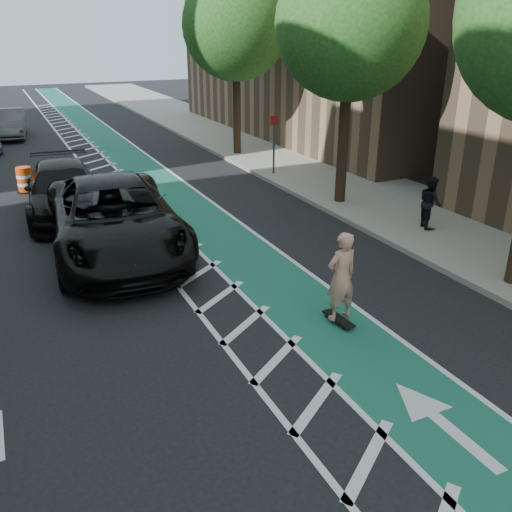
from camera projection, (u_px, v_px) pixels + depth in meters
ground at (200, 380)px, 9.39m from camera, size 120.00×120.00×0.00m
bike_lane at (183, 204)px, 18.90m from camera, size 2.00×90.00×0.01m
buffer_strip at (140, 209)px, 18.31m from camera, size 1.40×90.00×0.01m
sidewalk_right at (339, 181)px, 21.46m from camera, size 5.00×90.00×0.15m
curb_right at (285, 188)px, 20.48m from camera, size 0.12×90.00×0.16m
tree_r_c at (343, 25)px, 16.96m from camera, size 4.20×4.20×7.90m
tree_r_d at (239, 26)px, 23.62m from camera, size 4.20×4.20×7.90m
sign_post at (274, 144)px, 21.88m from camera, size 0.35×0.08×2.47m
skateboard at (339, 319)px, 11.19m from camera, size 0.29×0.86×0.11m
skateboarder at (341, 277)px, 10.82m from camera, size 0.71×0.49×1.89m
suv_near at (115, 218)px, 14.44m from camera, size 3.74×7.23×1.95m
suv_far at (64, 190)px, 17.58m from camera, size 2.76×5.77×1.62m
car_grey at (9, 123)px, 30.37m from camera, size 2.08×4.83×1.55m
pedestrian at (430, 202)px, 15.96m from camera, size 0.80×0.90×1.55m
barrel_b at (25, 180)px, 20.16m from camera, size 0.69×0.69×0.94m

